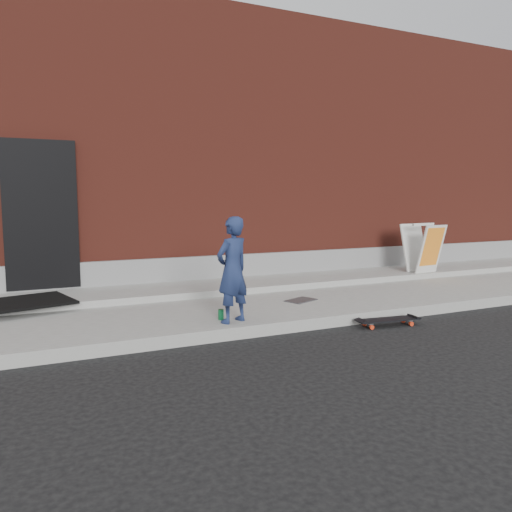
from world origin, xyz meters
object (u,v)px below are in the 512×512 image
soda_can (221,315)px  skateboard (388,320)px  pizza_sign (423,248)px  child (232,270)px

soda_can → skateboard: bearing=-17.7°
pizza_sign → soda_can: (-4.70, -1.54, -0.50)m
child → skateboard: (1.98, -0.48, -0.72)m
skateboard → soda_can: soda_can is taller
pizza_sign → soda_can: bearing=-161.9°
skateboard → pizza_sign: pizza_sign is taller
skateboard → soda_can: bearing=162.3°
child → pizza_sign: 4.93m
pizza_sign → soda_can: size_ratio=7.19×
pizza_sign → soda_can: 4.97m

